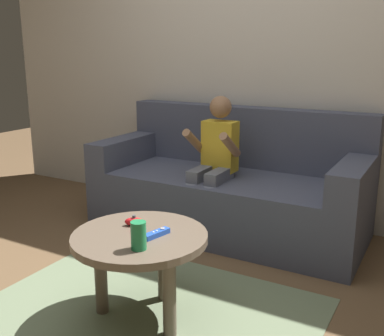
{
  "coord_description": "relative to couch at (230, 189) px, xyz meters",
  "views": [
    {
      "loc": [
        1.27,
        -1.51,
        1.23
      ],
      "look_at": [
        0.02,
        0.71,
        0.59
      ],
      "focal_mm": 42.85,
      "sensor_mm": 36.0,
      "label": 1
    }
  ],
  "objects": [
    {
      "name": "coffee_table",
      "position": [
        0.12,
        -1.25,
        0.06
      ],
      "size": [
        0.62,
        0.62,
        0.43
      ],
      "color": "brown",
      "rests_on": "ground"
    },
    {
      "name": "person_seated_on_couch",
      "position": [
        -0.04,
        -0.18,
        0.25
      ],
      "size": [
        0.32,
        0.39,
        0.95
      ],
      "color": "slate",
      "rests_on": "ground"
    },
    {
      "name": "soda_can",
      "position": [
        0.22,
        -1.39,
        0.19
      ],
      "size": [
        0.07,
        0.07,
        0.12
      ],
      "primitive_type": "cylinder",
      "color": "#1E7F47",
      "rests_on": "coffee_table"
    },
    {
      "name": "game_remote_blue_near_edge",
      "position": [
        0.21,
        -1.24,
        0.15
      ],
      "size": [
        0.07,
        0.14,
        0.03
      ],
      "color": "blue",
      "rests_on": "coffee_table"
    },
    {
      "name": "ground_plane",
      "position": [
        0.02,
        -1.33,
        -0.29
      ],
      "size": [
        9.68,
        9.68,
        0.0
      ],
      "primitive_type": "plane",
      "color": "brown"
    },
    {
      "name": "wall_back",
      "position": [
        0.02,
        0.39,
        0.96
      ],
      "size": [
        4.84,
        0.05,
        2.5
      ],
      "primitive_type": "cube",
      "color": "beige",
      "rests_on": "ground"
    },
    {
      "name": "couch",
      "position": [
        0.0,
        0.0,
        0.0
      ],
      "size": [
        1.87,
        0.8,
        0.85
      ],
      "color": "#474C60",
      "rests_on": "ground"
    },
    {
      "name": "nunchuk_red",
      "position": [
        0.04,
        -1.18,
        0.15
      ],
      "size": [
        0.1,
        0.08,
        0.05
      ],
      "color": "red",
      "rests_on": "coffee_table"
    },
    {
      "name": "area_rug",
      "position": [
        0.12,
        -1.25,
        -0.29
      ],
      "size": [
        1.59,
        1.25,
        0.01
      ],
      "primitive_type": "cube",
      "color": "#6B7A5B",
      "rests_on": "ground"
    }
  ]
}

